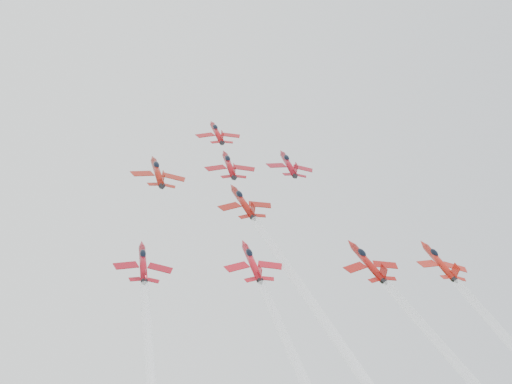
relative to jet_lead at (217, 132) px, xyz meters
name	(u,v)px	position (x,y,z in m)	size (l,w,h in m)	color
jet_lead	(217,132)	(0.00, 0.00, 0.00)	(10.08, 12.67, 8.84)	#9E0F13
jet_row2_left	(157,172)	(-16.39, -18.47, -12.25)	(10.53, 13.23, 9.23)	maroon
jet_row2_center	(229,165)	(-1.24, -14.35, -9.52)	(10.25, 12.88, 8.99)	maroon
jet_row2_right	(288,164)	(12.08, -12.63, -8.38)	(10.19, 12.82, 8.94)	maroon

